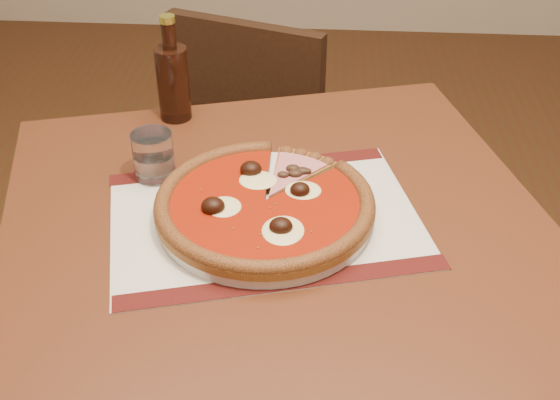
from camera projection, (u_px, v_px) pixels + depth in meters
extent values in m
cube|color=#5B2815|center=(279.00, 235.00, 1.04)|extent=(0.99, 0.99, 0.04)
cylinder|color=#5B2815|center=(83.00, 295.00, 1.48)|extent=(0.05, 0.05, 0.71)
cylinder|color=#5B2815|center=(399.00, 252.00, 1.59)|extent=(0.05, 0.05, 0.71)
cube|color=black|center=(276.00, 148.00, 1.90)|extent=(0.48, 0.48, 0.04)
cylinder|color=black|center=(348.00, 192.00, 2.09)|extent=(0.03, 0.03, 0.37)
cylinder|color=black|center=(250.00, 169.00, 2.20)|extent=(0.03, 0.03, 0.37)
cylinder|color=black|center=(307.00, 257.00, 1.85)|extent=(0.03, 0.03, 0.37)
cylinder|color=black|center=(199.00, 226.00, 1.95)|extent=(0.03, 0.03, 0.37)
cube|color=black|center=(246.00, 104.00, 1.65)|extent=(0.37, 0.16, 0.40)
cube|color=beige|center=(265.00, 218.00, 1.04)|extent=(0.52, 0.43, 0.00)
cylinder|color=white|center=(265.00, 213.00, 1.03)|extent=(0.31, 0.31, 0.02)
cylinder|color=#9D6026|center=(265.00, 205.00, 1.02)|extent=(0.32, 0.32, 0.01)
torus|color=#9C5022|center=(265.00, 201.00, 1.02)|extent=(0.32, 0.32, 0.02)
cylinder|color=maroon|center=(265.00, 201.00, 1.02)|extent=(0.28, 0.28, 0.00)
ellipsoid|color=#F4E7A4|center=(258.00, 180.00, 1.06)|extent=(0.05, 0.05, 0.01)
ellipsoid|color=#F4E7A4|center=(211.00, 207.00, 1.00)|extent=(0.05, 0.05, 0.01)
ellipsoid|color=#F4E7A4|center=(276.00, 218.00, 0.98)|extent=(0.05, 0.05, 0.01)
ellipsoid|color=#F4E7A4|center=(314.00, 186.00, 1.04)|extent=(0.05, 0.05, 0.01)
ellipsoid|color=black|center=(254.00, 169.00, 1.06)|extent=(0.03, 0.03, 0.02)
ellipsoid|color=black|center=(203.00, 202.00, 0.99)|extent=(0.03, 0.03, 0.02)
ellipsoid|color=black|center=(278.00, 214.00, 0.96)|extent=(0.03, 0.03, 0.02)
ellipsoid|color=black|center=(323.00, 179.00, 1.03)|extent=(0.03, 0.03, 0.02)
ellipsoid|color=#341E13|center=(290.00, 179.00, 1.06)|extent=(0.02, 0.01, 0.01)
ellipsoid|color=#341E13|center=(301.00, 166.00, 1.09)|extent=(0.02, 0.01, 0.01)
ellipsoid|color=#341E13|center=(284.00, 177.00, 1.06)|extent=(0.02, 0.01, 0.01)
ellipsoid|color=#341E13|center=(290.00, 163.00, 1.09)|extent=(0.02, 0.01, 0.01)
ellipsoid|color=#341E13|center=(278.00, 175.00, 1.07)|extent=(0.02, 0.01, 0.01)
cylinder|color=white|center=(153.00, 156.00, 1.11)|extent=(0.08, 0.08, 0.08)
cylinder|color=#33160C|center=(173.00, 84.00, 1.26)|extent=(0.06, 0.06, 0.14)
cylinder|color=#33160C|center=(169.00, 38.00, 1.21)|extent=(0.03, 0.03, 0.06)
cylinder|color=#A09D35|center=(167.00, 19.00, 1.19)|extent=(0.03, 0.03, 0.01)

